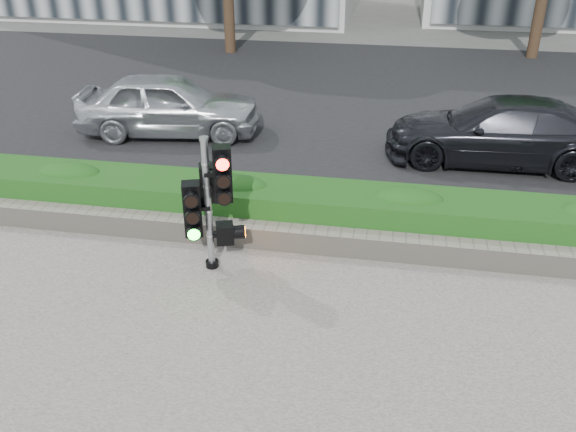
{
  "coord_description": "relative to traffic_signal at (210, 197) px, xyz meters",
  "views": [
    {
      "loc": [
        1.18,
        -5.88,
        4.7
      ],
      "look_at": [
        0.01,
        0.6,
        1.25
      ],
      "focal_mm": 38.0,
      "sensor_mm": 36.0,
      "label": 1
    }
  ],
  "objects": [
    {
      "name": "curb",
      "position": [
        1.18,
        1.94,
        -1.05
      ],
      "size": [
        60.0,
        0.25,
        0.12
      ],
      "primitive_type": "cube",
      "color": "gray",
      "rests_on": "ground"
    },
    {
      "name": "hedge",
      "position": [
        1.18,
        1.34,
        -0.74
      ],
      "size": [
        12.0,
        1.0,
        0.68
      ],
      "primitive_type": "cube",
      "color": "#2E7423",
      "rests_on": "sidewalk"
    },
    {
      "name": "road",
      "position": [
        1.18,
        8.79,
        -1.1
      ],
      "size": [
        60.0,
        13.0,
        0.02
      ],
      "primitive_type": "cube",
      "color": "black",
      "rests_on": "ground"
    },
    {
      "name": "car_dark",
      "position": [
        4.42,
        4.78,
        -0.46
      ],
      "size": [
        4.38,
        1.82,
        1.27
      ],
      "primitive_type": "imported",
      "rotation": [
        0.0,
        0.0,
        -1.58
      ],
      "color": "black",
      "rests_on": "road"
    },
    {
      "name": "traffic_signal",
      "position": [
        0.0,
        0.0,
        0.0
      ],
      "size": [
        0.71,
        0.61,
        1.95
      ],
      "rotation": [
        0.0,
        0.0,
        0.32
      ],
      "color": "black",
      "rests_on": "sidewalk"
    },
    {
      "name": "car_silver",
      "position": [
        -2.5,
        5.15,
        -0.42
      ],
      "size": [
        4.13,
        2.12,
        1.35
      ],
      "primitive_type": "imported",
      "rotation": [
        0.0,
        0.0,
        1.71
      ],
      "color": "#B9BCC1",
      "rests_on": "road"
    },
    {
      "name": "ground",
      "position": [
        1.18,
        -1.21,
        -1.11
      ],
      "size": [
        120.0,
        120.0,
        0.0
      ],
      "primitive_type": "plane",
      "color": "#51514C",
      "rests_on": "ground"
    },
    {
      "name": "stone_wall",
      "position": [
        1.18,
        0.69,
        -0.91
      ],
      "size": [
        12.0,
        0.32,
        0.34
      ],
      "primitive_type": "cube",
      "color": "gray",
      "rests_on": "sidewalk"
    }
  ]
}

